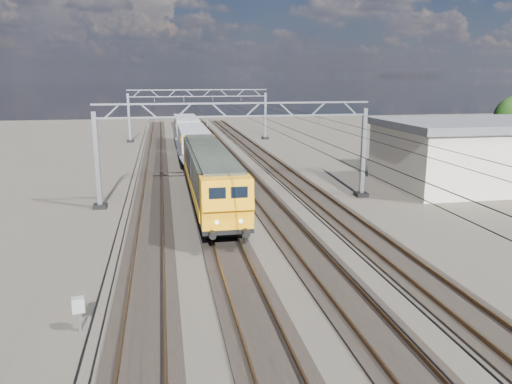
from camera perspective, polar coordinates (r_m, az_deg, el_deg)
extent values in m
plane|color=#2C2721|center=(32.23, -1.14, -2.87)|extent=(160.00, 160.00, 0.00)
cube|color=black|center=(31.82, -11.88, -3.25)|extent=(2.60, 140.00, 0.12)
cube|color=brown|center=(31.81, -13.19, -3.02)|extent=(0.08, 140.00, 0.16)
cube|color=brown|center=(31.77, -10.59, -2.92)|extent=(0.08, 140.00, 0.16)
cube|color=black|center=(31.96, -4.69, -2.94)|extent=(2.60, 140.00, 0.12)
cube|color=brown|center=(31.85, -5.98, -2.72)|extent=(0.08, 140.00, 0.16)
cube|color=brown|center=(31.99, -3.41, -2.60)|extent=(0.08, 140.00, 0.16)
cube|color=black|center=(32.59, 2.33, -2.59)|extent=(2.60, 140.00, 0.12)
cube|color=brown|center=(32.40, 1.09, -2.38)|extent=(0.08, 140.00, 0.16)
cube|color=brown|center=(32.71, 3.56, -2.25)|extent=(0.08, 140.00, 0.16)
cube|color=black|center=(33.68, 8.98, -2.22)|extent=(2.60, 140.00, 0.12)
cube|color=brown|center=(33.41, 7.83, -2.02)|extent=(0.08, 140.00, 0.16)
cube|color=brown|center=(33.89, 10.14, -1.89)|extent=(0.08, 140.00, 0.16)
cube|color=gray|center=(35.29, -17.71, 3.40)|extent=(0.30, 0.30, 6.60)
cube|color=gray|center=(37.93, 12.15, 4.37)|extent=(0.30, 0.30, 6.60)
cube|color=black|center=(35.92, -17.36, -1.55)|extent=(0.90, 0.90, 0.30)
cube|color=black|center=(38.51, 11.92, -0.27)|extent=(0.90, 0.90, 0.30)
cube|color=gray|center=(34.99, -2.30, 10.11)|extent=(19.30, 0.18, 0.12)
cube|color=gray|center=(35.05, -2.28, 8.64)|extent=(19.30, 0.18, 0.12)
cube|color=gray|center=(34.80, -16.13, 8.86)|extent=(1.03, 0.10, 0.94)
cube|color=gray|center=(34.66, -12.17, 9.06)|extent=(1.03, 0.10, 0.94)
cube|color=gray|center=(34.68, -8.20, 9.22)|extent=(1.03, 0.10, 0.94)
cube|color=gray|center=(34.86, -4.25, 9.34)|extent=(1.03, 0.10, 0.94)
cube|color=gray|center=(35.21, -0.35, 9.41)|extent=(1.03, 0.10, 0.94)
cube|color=gray|center=(35.71, 3.45, 9.44)|extent=(1.03, 0.10, 0.94)
cube|color=gray|center=(36.35, 7.14, 9.43)|extent=(1.03, 0.10, 0.94)
cube|color=gray|center=(37.14, 10.68, 9.38)|extent=(1.03, 0.10, 0.94)
cube|color=gray|center=(34.72, -12.21, 7.78)|extent=(0.06, 0.06, 0.65)
cube|color=gray|center=(34.84, -5.57, 8.03)|extent=(0.06, 0.06, 0.65)
cube|color=gray|center=(35.42, 0.96, 8.17)|extent=(0.06, 0.06, 0.65)
cube|color=gray|center=(36.43, 7.20, 8.21)|extent=(0.06, 0.06, 0.65)
cube|color=gray|center=(70.93, -14.31, 8.18)|extent=(0.30, 0.30, 6.60)
cube|color=gray|center=(72.28, 1.06, 8.66)|extent=(0.30, 0.30, 6.60)
cube|color=black|center=(71.24, -14.17, 5.66)|extent=(0.90, 0.90, 0.30)
cube|color=black|center=(72.58, 1.05, 6.18)|extent=(0.90, 0.90, 0.30)
cube|color=gray|center=(70.78, -6.63, 11.53)|extent=(19.30, 0.18, 0.12)
cube|color=gray|center=(70.81, -6.61, 10.80)|extent=(19.30, 0.18, 0.12)
cube|color=gray|center=(70.68, -13.48, 10.90)|extent=(1.03, 0.10, 0.94)
cube|color=gray|center=(70.61, -11.52, 10.99)|extent=(1.03, 0.10, 0.94)
cube|color=gray|center=(70.62, -9.56, 11.07)|extent=(1.03, 0.10, 0.94)
cube|color=gray|center=(70.72, -7.60, 11.14)|extent=(1.03, 0.10, 0.94)
cube|color=gray|center=(70.89, -5.65, 11.19)|extent=(1.03, 0.10, 0.94)
cube|color=gray|center=(71.13, -3.71, 11.23)|extent=(1.03, 0.10, 0.94)
cube|color=gray|center=(71.46, -1.78, 11.26)|extent=(1.03, 0.10, 0.94)
cube|color=gray|center=(71.87, 0.13, 11.28)|extent=(1.03, 0.10, 0.94)
cube|color=gray|center=(70.64, -11.55, 10.36)|extent=(0.06, 0.06, 0.65)
cube|color=gray|center=(70.70, -8.25, 10.49)|extent=(0.06, 0.06, 0.65)
cube|color=gray|center=(70.99, -4.97, 10.58)|extent=(0.06, 0.06, 0.65)
cube|color=gray|center=(71.50, -1.72, 10.64)|extent=(0.06, 0.06, 0.65)
cylinder|color=black|center=(38.73, -12.06, 7.83)|extent=(0.03, 140.00, 0.03)
cylinder|color=black|center=(38.69, -12.09, 8.56)|extent=(0.03, 140.00, 0.03)
cylinder|color=black|center=(38.84, -6.09, 8.05)|extent=(0.03, 140.00, 0.03)
cylinder|color=black|center=(38.80, -6.11, 8.79)|extent=(0.03, 140.00, 0.03)
cylinder|color=black|center=(39.36, -0.22, 8.19)|extent=(0.03, 140.00, 0.03)
cylinder|color=black|center=(39.32, -0.22, 8.92)|extent=(0.03, 140.00, 0.03)
cylinder|color=black|center=(40.27, 5.44, 8.24)|extent=(0.03, 140.00, 0.03)
cylinder|color=black|center=(40.23, 5.46, 8.95)|extent=(0.03, 140.00, 0.03)
cube|color=black|center=(28.83, -4.07, -3.28)|extent=(2.20, 3.60, 0.60)
cube|color=black|center=(41.41, -6.15, 1.72)|extent=(2.20, 3.60, 0.60)
cube|color=black|center=(34.99, -5.31, 0.27)|extent=(2.65, 20.00, 0.25)
cube|color=black|center=(35.08, -5.30, -0.33)|extent=(2.20, 4.50, 0.75)
cube|color=#2A3028|center=(34.71, -5.36, 2.56)|extent=(2.65, 17.00, 2.60)
cube|color=#FFA40D|center=(34.81, -7.53, 0.85)|extent=(0.04, 17.00, 0.60)
cube|color=#FFA40D|center=(35.05, -3.14, 1.03)|extent=(0.04, 17.00, 0.60)
cube|color=black|center=(35.54, -7.70, 3.32)|extent=(0.05, 5.00, 1.40)
cube|color=black|center=(35.77, -3.36, 3.48)|extent=(0.05, 5.00, 1.40)
cube|color=#2A3028|center=(34.49, -5.41, 4.80)|extent=(2.25, 18.00, 0.15)
cube|color=#FFA40D|center=(25.86, -3.46, -1.05)|extent=(2.65, 1.80, 2.60)
cube|color=#FFA40D|center=(24.83, -3.20, -0.46)|extent=(2.60, 0.46, 1.52)
cube|color=black|center=(24.64, -4.44, -0.34)|extent=(0.85, 0.08, 0.75)
cube|color=black|center=(24.78, -1.92, -0.23)|extent=(0.85, 0.08, 0.75)
cylinder|color=black|center=(25.01, -5.01, -4.91)|extent=(0.36, 0.50, 0.36)
cylinder|color=black|center=(25.22, -1.15, -4.71)|extent=(0.36, 0.50, 0.36)
cylinder|color=white|center=(24.95, -4.49, -3.50)|extent=(0.20, 0.08, 0.20)
cylinder|color=white|center=(25.10, -1.76, -3.36)|extent=(0.20, 0.08, 0.20)
cube|color=#FFA40D|center=(43.66, -6.49, 4.69)|extent=(2.65, 1.80, 2.60)
cube|color=#FFA40D|center=(44.53, -6.59, 5.50)|extent=(2.60, 0.46, 1.52)
cube|color=black|center=(44.58, -7.32, 5.62)|extent=(0.85, 0.08, 0.75)
cube|color=black|center=(44.66, -5.90, 5.67)|extent=(0.85, 0.08, 0.75)
cylinder|color=black|center=(45.01, -7.64, 3.11)|extent=(0.36, 0.50, 0.36)
cylinder|color=black|center=(45.13, -5.48, 3.19)|extent=(0.36, 0.50, 0.36)
cylinder|color=white|center=(44.83, -7.33, 3.85)|extent=(0.20, 0.08, 0.20)
cylinder|color=white|center=(44.91, -5.80, 3.91)|extent=(0.20, 0.08, 0.20)
cube|color=black|center=(47.99, -6.80, 3.23)|extent=(2.20, 2.60, 0.55)
cube|color=black|center=(56.86, -7.43, 4.74)|extent=(2.20, 2.60, 0.55)
cube|color=black|center=(52.36, -7.15, 4.44)|extent=(2.40, 13.00, 0.20)
cube|color=gray|center=(52.14, -7.21, 6.31)|extent=(2.80, 12.00, 1.80)
cube|color=#414448|center=(52.25, -8.21, 4.91)|extent=(1.48, 12.00, 1.36)
cube|color=#414448|center=(52.36, -6.13, 4.98)|extent=(1.48, 12.00, 1.36)
cube|color=#FFA40D|center=(49.08, -8.65, 5.96)|extent=(0.04, 1.20, 0.50)
cube|color=black|center=(62.01, -7.72, 5.42)|extent=(2.20, 2.60, 0.55)
cube|color=black|center=(70.93, -8.11, 6.36)|extent=(2.20, 2.60, 0.55)
cube|color=black|center=(66.42, -7.94, 6.23)|extent=(2.40, 13.00, 0.20)
cube|color=gray|center=(66.24, -7.98, 7.71)|extent=(2.80, 12.00, 1.80)
cube|color=#414448|center=(66.33, -8.77, 6.60)|extent=(1.48, 12.00, 1.36)
cube|color=#414448|center=(66.42, -7.12, 6.66)|extent=(1.48, 12.00, 1.36)
cube|color=#FFA40D|center=(63.20, -9.15, 7.50)|extent=(0.04, 1.20, 0.50)
cube|color=gray|center=(19.30, -19.51, -13.78)|extent=(0.09, 0.09, 0.75)
cube|color=#B2B6BA|center=(19.02, -19.66, -12.05)|extent=(0.48, 0.39, 0.54)
cube|color=beige|center=(45.96, 25.68, 3.71)|extent=(18.00, 10.00, 4.80)
cube|color=slate|center=(45.66, 26.02, 7.05)|extent=(18.60, 10.60, 0.60)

